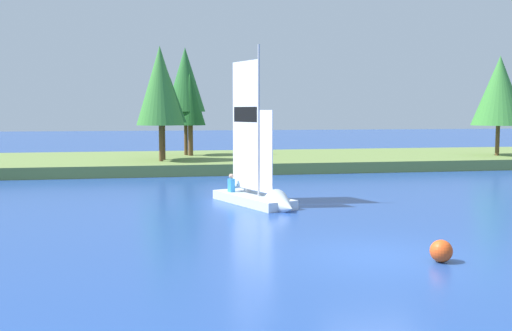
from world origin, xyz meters
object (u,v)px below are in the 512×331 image
Objects in this scene: shoreline_tree_midright at (190,100)px; sailboat at (263,194)px; shoreline_tree_midleft at (162,89)px; shoreline_tree_left at (160,86)px; shoreline_tree_right at (499,91)px; shoreline_tree_centre at (185,80)px; channel_buoy at (441,251)px.

sailboat is at bearing -85.36° from shoreline_tree_midright.
shoreline_tree_midright is at bearing 163.13° from sailboat.
sailboat is at bearing -77.04° from shoreline_tree_midleft.
shoreline_tree_left reaches higher than shoreline_tree_midleft.
shoreline_tree_right is (20.66, -3.73, 0.60)m from shoreline_tree_midright.
shoreline_tree_centre reaches higher than shoreline_tree_left.
shoreline_tree_left is at bearing -178.67° from shoreline_tree_right.
shoreline_tree_midleft is 0.89× the size of shoreline_tree_centre.
shoreline_tree_centre is 28.74m from channel_buoy.
shoreline_tree_left is at bearing -96.41° from shoreline_tree_midleft.
shoreline_tree_right is 24.43m from sailboat.
shoreline_tree_left is 1.06× the size of shoreline_tree_midleft.
shoreline_tree_midleft is (0.12, 1.08, -0.13)m from shoreline_tree_left.
shoreline_tree_midleft is at bearing 83.59° from shoreline_tree_left.
shoreline_tree_midleft reaches higher than channel_buoy.
channel_buoy is at bearing -81.04° from shoreline_tree_centre.
shoreline_tree_left is 15.09m from sailboat.
shoreline_tree_centre is at bearing 168.41° from shoreline_tree_right.
shoreline_tree_midleft is 22.64m from shoreline_tree_right.
shoreline_tree_right is 12.22× the size of channel_buoy.
shoreline_tree_centre is at bearing 65.58° from shoreline_tree_midleft.
shoreline_tree_centre is at bearing 116.11° from shoreline_tree_midright.
shoreline_tree_midright is at bearing 169.77° from shoreline_tree_right.
shoreline_tree_left is at bearing 172.90° from sailboat.
shoreline_tree_centre is (1.82, 4.82, 0.61)m from shoreline_tree_left.
shoreline_tree_midleft is 1.17× the size of shoreline_tree_midright.
shoreline_tree_midleft reaches higher than sailboat.
shoreline_tree_right reaches higher than channel_buoy.
shoreline_tree_centre is (1.70, 3.74, 0.74)m from shoreline_tree_midleft.
channel_buoy is (4.39, -27.85, -5.54)m from shoreline_tree_centre.
shoreline_tree_right reaches higher than shoreline_tree_midright.
shoreline_tree_midright reaches higher than channel_buoy.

